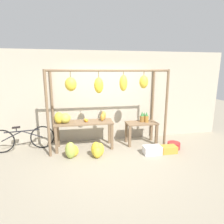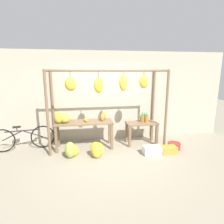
{
  "view_description": "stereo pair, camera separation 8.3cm",
  "coord_description": "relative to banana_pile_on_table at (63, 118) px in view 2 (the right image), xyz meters",
  "views": [
    {
      "loc": [
        -0.83,
        -4.25,
        2.2
      ],
      "look_at": [
        0.12,
        0.92,
        1.04
      ],
      "focal_mm": 30.0,
      "sensor_mm": 36.0,
      "label": 1
    },
    {
      "loc": [
        -0.75,
        -4.26,
        2.2
      ],
      "look_at": [
        0.12,
        0.92,
        1.04
      ],
      "focal_mm": 30.0,
      "sensor_mm": 36.0,
      "label": 2
    }
  ],
  "objects": [
    {
      "name": "ground_plane",
      "position": [
        1.27,
        -0.86,
        -0.94
      ],
      "size": [
        20.0,
        20.0,
        0.0
      ],
      "primitive_type": "plane",
      "color": "gray"
    },
    {
      "name": "shop_wall_back",
      "position": [
        1.27,
        0.73,
        0.46
      ],
      "size": [
        8.0,
        0.08,
        2.8
      ],
      "color": "#B2A893",
      "rests_on": "ground_plane"
    },
    {
      "name": "stall_awning",
      "position": [
        1.19,
        -0.17,
        0.72
      ],
      "size": [
        3.27,
        1.14,
        2.24
      ],
      "color": "brown",
      "rests_on": "ground_plane"
    },
    {
      "name": "display_table_main",
      "position": [
        0.58,
        0.06,
        -0.28
      ],
      "size": [
        1.63,
        0.57,
        0.79
      ],
      "color": "brown",
      "rests_on": "ground_plane"
    },
    {
      "name": "display_table_side",
      "position": [
        2.3,
        0.09,
        -0.42
      ],
      "size": [
        0.93,
        0.5,
        0.68
      ],
      "color": "brown",
      "rests_on": "ground_plane"
    },
    {
      "name": "banana_pile_on_table",
      "position": [
        0.0,
        0.0,
        0.0
      ],
      "size": [
        0.48,
        0.34,
        0.32
      ],
      "color": "gold",
      "rests_on": "display_table_main"
    },
    {
      "name": "orange_pile",
      "position": [
        0.64,
        0.06,
        -0.11
      ],
      "size": [
        0.12,
        0.22,
        0.09
      ],
      "color": "orange",
      "rests_on": "display_table_main"
    },
    {
      "name": "pineapple_cluster",
      "position": [
        2.4,
        0.14,
        -0.13
      ],
      "size": [
        0.26,
        0.21,
        0.32
      ],
      "color": "#B27F38",
      "rests_on": "display_table_side"
    },
    {
      "name": "banana_pile_ground_left",
      "position": [
        0.21,
        -0.49,
        -0.75
      ],
      "size": [
        0.41,
        0.4,
        0.44
      ],
      "color": "gold",
      "rests_on": "ground_plane"
    },
    {
      "name": "banana_pile_ground_right",
      "position": [
        0.88,
        -0.58,
        -0.76
      ],
      "size": [
        0.41,
        0.4,
        0.4
      ],
      "color": "gold",
      "rests_on": "ground_plane"
    },
    {
      "name": "fruit_crate_white",
      "position": [
        2.35,
        -0.68,
        -0.83
      ],
      "size": [
        0.47,
        0.29,
        0.22
      ],
      "color": "silver",
      "rests_on": "ground_plane"
    },
    {
      "name": "blue_bucket",
      "position": [
        3.1,
        -0.46,
        -0.85
      ],
      "size": [
        0.36,
        0.36,
        0.18
      ],
      "color": "#AD2323",
      "rests_on": "ground_plane"
    },
    {
      "name": "parked_bicycle",
      "position": [
        -1.13,
        0.2,
        -0.59
      ],
      "size": [
        1.7,
        0.29,
        0.71
      ],
      "color": "black",
      "rests_on": "ground_plane"
    },
    {
      "name": "papaya_pile",
      "position": [
        1.14,
        0.14,
        -0.03
      ],
      "size": [
        0.21,
        0.31,
        0.26
      ],
      "color": "gold",
      "rests_on": "display_table_main"
    },
    {
      "name": "fruit_crate_purple",
      "position": [
        2.82,
        -0.69,
        -0.84
      ],
      "size": [
        0.43,
        0.26,
        0.2
      ],
      "color": "orange",
      "rests_on": "ground_plane"
    }
  ]
}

